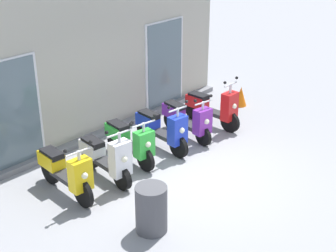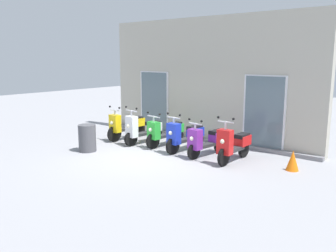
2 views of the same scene
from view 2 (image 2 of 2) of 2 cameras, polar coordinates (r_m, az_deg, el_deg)
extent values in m
plane|color=#939399|center=(10.33, -3.40, -5.00)|extent=(40.00, 40.00, 0.00)
cube|color=#B2AD9E|center=(12.35, 6.06, 7.27)|extent=(8.07, 0.30, 4.13)
cube|color=slate|center=(12.42, 5.24, -2.04)|extent=(8.07, 0.20, 0.12)
cube|color=silver|center=(13.62, -2.19, 3.79)|extent=(1.35, 0.04, 2.30)
cube|color=slate|center=(13.61, -2.25, 3.78)|extent=(1.23, 0.02, 2.22)
cube|color=silver|center=(11.24, 14.90, 1.94)|extent=(1.35, 0.04, 2.30)
cube|color=slate|center=(11.22, 14.86, 1.93)|extent=(1.23, 0.02, 2.22)
cylinder|color=black|center=(12.30, -8.48, -1.25)|extent=(0.13, 0.54, 0.54)
cylinder|color=black|center=(12.99, -4.59, -0.52)|extent=(0.13, 0.54, 0.54)
cube|color=#2D2D30|center=(12.61, -6.49, -0.43)|extent=(0.32, 0.71, 0.09)
cube|color=yellow|center=(12.25, -8.37, 0.41)|extent=(0.40, 0.27, 0.59)
sphere|color=#F2EFCC|center=(12.17, -8.86, 0.51)|extent=(0.12, 0.12, 0.12)
cube|color=yellow|center=(12.87, -4.94, 0.62)|extent=(0.34, 0.54, 0.28)
cube|color=black|center=(12.82, -5.08, 1.21)|extent=(0.30, 0.50, 0.11)
cylinder|color=silver|center=(12.19, -8.42, 2.13)|extent=(0.06, 0.06, 0.19)
cylinder|color=silver|center=(12.18, -8.43, 2.48)|extent=(0.51, 0.08, 0.04)
sphere|color=black|center=(11.97, -7.70, 2.84)|extent=(0.07, 0.07, 0.07)
sphere|color=black|center=(12.37, -9.17, 3.06)|extent=(0.07, 0.07, 0.07)
cylinder|color=black|center=(11.64, -5.89, -2.06)|extent=(0.16, 0.47, 0.46)
cylinder|color=black|center=(12.33, -1.93, -1.29)|extent=(0.16, 0.47, 0.46)
cube|color=#2D2D30|center=(11.95, -3.86, -1.20)|extent=(0.33, 0.70, 0.09)
cube|color=white|center=(11.58, -5.77, -0.10)|extent=(0.40, 0.28, 0.68)
sphere|color=#F2EFCC|center=(11.49, -6.28, 0.01)|extent=(0.12, 0.12, 0.12)
cube|color=white|center=(12.21, -2.28, -0.15)|extent=(0.36, 0.55, 0.28)
cube|color=black|center=(12.16, -2.43, 0.47)|extent=(0.31, 0.51, 0.11)
cylinder|color=silver|center=(11.51, -5.81, 1.98)|extent=(0.06, 0.06, 0.21)
cylinder|color=silver|center=(11.50, -5.82, 2.40)|extent=(0.53, 0.10, 0.04)
sphere|color=black|center=(11.28, -4.99, 2.77)|extent=(0.07, 0.07, 0.07)
sphere|color=black|center=(11.69, -6.65, 3.02)|extent=(0.07, 0.07, 0.07)
cylinder|color=black|center=(11.22, -2.41, -2.40)|extent=(0.15, 0.51, 0.50)
cylinder|color=black|center=(11.92, 1.50, -1.60)|extent=(0.15, 0.51, 0.50)
cube|color=#2D2D30|center=(11.55, -0.40, -1.51)|extent=(0.35, 0.69, 0.09)
cube|color=green|center=(11.18, -2.27, -0.71)|extent=(0.41, 0.29, 0.54)
sphere|color=#F2EFCC|center=(11.09, -2.78, -0.60)|extent=(0.12, 0.12, 0.12)
cube|color=green|center=(11.80, 1.15, -0.32)|extent=(0.37, 0.56, 0.28)
cube|color=black|center=(11.75, 1.02, 0.32)|extent=(0.32, 0.51, 0.11)
cylinder|color=silver|center=(11.11, -2.28, 1.08)|extent=(0.06, 0.06, 0.20)
cylinder|color=silver|center=(11.10, -2.29, 1.49)|extent=(0.56, 0.11, 0.04)
sphere|color=black|center=(10.88, -1.34, 1.84)|extent=(0.07, 0.07, 0.07)
sphere|color=black|center=(11.29, -3.21, 2.16)|extent=(0.07, 0.07, 0.07)
cylinder|color=black|center=(10.59, 0.75, -3.20)|extent=(0.14, 0.50, 0.50)
cylinder|color=black|center=(11.38, 4.66, -2.24)|extent=(0.14, 0.50, 0.50)
cube|color=#2D2D30|center=(10.96, 2.78, -2.20)|extent=(0.33, 0.71, 0.09)
cube|color=#1E38C6|center=(10.53, 0.91, -1.22)|extent=(0.40, 0.28, 0.62)
sphere|color=#F2EFCC|center=(10.44, 0.41, -1.11)|extent=(0.12, 0.12, 0.12)
cube|color=#1E38C6|center=(11.25, 4.35, -0.93)|extent=(0.35, 0.55, 0.28)
cube|color=black|center=(11.19, 4.23, -0.26)|extent=(0.31, 0.50, 0.11)
cylinder|color=silver|center=(10.46, 0.91, 0.87)|extent=(0.06, 0.06, 0.21)
cylinder|color=silver|center=(10.45, 0.92, 1.32)|extent=(0.49, 0.09, 0.04)
sphere|color=black|center=(10.26, 1.89, 1.71)|extent=(0.07, 0.07, 0.07)
sphere|color=black|center=(10.60, -0.02, 2.01)|extent=(0.07, 0.07, 0.07)
cylinder|color=black|center=(10.11, 4.11, -4.04)|extent=(0.15, 0.45, 0.45)
cylinder|color=black|center=(10.93, 8.17, -3.00)|extent=(0.15, 0.45, 0.45)
cube|color=#2D2D30|center=(10.49, 6.23, -2.98)|extent=(0.36, 0.72, 0.09)
cube|color=purple|center=(10.06, 4.29, -2.11)|extent=(0.41, 0.29, 0.57)
sphere|color=#F2EFCC|center=(9.96, 3.78, -1.99)|extent=(0.12, 0.12, 0.12)
cube|color=purple|center=(10.79, 7.87, -1.63)|extent=(0.37, 0.56, 0.28)
cube|color=black|center=(10.73, 7.75, -0.93)|extent=(0.33, 0.51, 0.11)
cylinder|color=silver|center=(9.99, 4.32, -0.08)|extent=(0.06, 0.06, 0.20)
cylinder|color=silver|center=(9.97, 4.33, 0.36)|extent=(0.46, 0.10, 0.04)
sphere|color=black|center=(9.80, 5.31, 0.75)|extent=(0.07, 0.07, 0.07)
sphere|color=black|center=(10.11, 3.39, 1.09)|extent=(0.07, 0.07, 0.07)
cylinder|color=black|center=(9.58, 8.81, -4.83)|extent=(0.09, 0.50, 0.50)
cylinder|color=black|center=(10.51, 11.89, -3.54)|extent=(0.09, 0.50, 0.50)
cube|color=#2D2D30|center=(10.02, 10.44, -3.60)|extent=(0.26, 0.68, 0.09)
cube|color=red|center=(9.52, 9.00, -2.52)|extent=(0.38, 0.24, 0.66)
sphere|color=#F2EFCC|center=(9.40, 8.60, -2.43)|extent=(0.12, 0.12, 0.12)
cube|color=red|center=(10.37, 11.69, -2.22)|extent=(0.30, 0.52, 0.28)
cube|color=black|center=(10.30, 11.61, -1.50)|extent=(0.26, 0.48, 0.11)
cylinder|color=silver|center=(9.43, 9.07, 0.03)|extent=(0.06, 0.06, 0.24)
cylinder|color=silver|center=(9.41, 9.09, 0.64)|extent=(0.45, 0.04, 0.04)
sphere|color=black|center=(9.29, 10.29, 1.09)|extent=(0.07, 0.07, 0.07)
sphere|color=black|center=(9.51, 7.95, 1.39)|extent=(0.07, 0.07, 0.07)
cylinder|color=#4C4C51|center=(11.17, -12.64, -1.87)|extent=(0.52, 0.52, 0.82)
cone|color=orange|center=(9.62, 19.11, -5.17)|extent=(0.32, 0.32, 0.52)
camera|label=1|loc=(13.80, -44.42, 16.89)|focal=53.51mm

